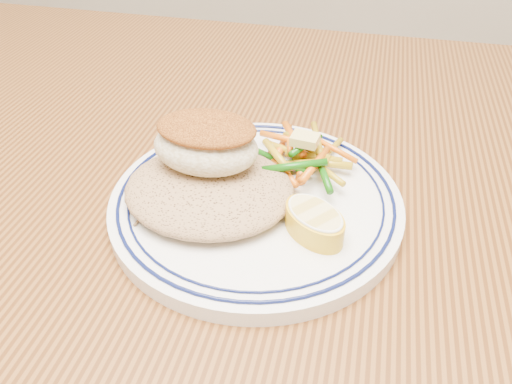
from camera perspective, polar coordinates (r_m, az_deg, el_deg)
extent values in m
cube|color=#4C280F|center=(0.49, 3.67, -2.18)|extent=(1.50, 0.90, 0.04)
cylinder|color=#4C280F|center=(1.26, -25.49, 0.45)|extent=(0.07, 0.07, 0.71)
cylinder|color=white|center=(0.46, 0.00, -1.24)|extent=(0.26, 0.26, 0.01)
torus|color=#0A113F|center=(0.45, 0.00, -0.40)|extent=(0.25, 0.25, 0.00)
torus|color=#0A113F|center=(0.45, 0.00, -0.40)|extent=(0.23, 0.23, 0.00)
ellipsoid|color=olive|center=(0.44, -5.38, 0.66)|extent=(0.15, 0.13, 0.03)
ellipsoid|color=beige|center=(0.44, -5.76, 5.12)|extent=(0.10, 0.07, 0.04)
ellipsoid|color=#944E17|center=(0.44, -5.70, 7.28)|extent=(0.09, 0.07, 0.02)
cylinder|color=#D85E0A|center=(0.48, 5.30, 2.91)|extent=(0.01, 0.05, 0.01)
cylinder|color=#D85E0A|center=(0.49, 2.28, 3.42)|extent=(0.02, 0.05, 0.01)
cylinder|color=#AD8A12|center=(0.50, 7.99, 4.17)|extent=(0.03, 0.06, 0.01)
cylinder|color=#D85E0A|center=(0.51, 3.00, 5.31)|extent=(0.01, 0.05, 0.01)
cylinder|color=#11540A|center=(0.47, 2.45, 2.39)|extent=(0.03, 0.05, 0.01)
cylinder|color=#11540A|center=(0.48, 3.03, 3.43)|extent=(0.06, 0.02, 0.01)
cylinder|color=#AD8A12|center=(0.48, 7.59, 3.35)|extent=(0.06, 0.01, 0.01)
cylinder|color=#D85E0A|center=(0.47, 3.55, 2.19)|extent=(0.03, 0.04, 0.01)
cylinder|color=#AD8A12|center=(0.50, 3.65, 4.77)|extent=(0.04, 0.02, 0.01)
cylinder|color=#D85E0A|center=(0.47, 2.97, 2.68)|extent=(0.05, 0.04, 0.01)
cylinder|color=#D85E0A|center=(0.47, 2.43, 2.78)|extent=(0.03, 0.06, 0.01)
cylinder|color=#AD8A12|center=(0.47, 8.26, 2.18)|extent=(0.04, 0.04, 0.01)
cylinder|color=#AD8A12|center=(0.48, 6.61, 3.97)|extent=(0.06, 0.01, 0.01)
cylinder|color=#AD8A12|center=(0.47, 4.64, 3.28)|extent=(0.06, 0.02, 0.01)
cylinder|color=#AD8A12|center=(0.49, 5.75, 5.19)|extent=(0.05, 0.04, 0.01)
cylinder|color=#11540A|center=(0.45, 7.82, 1.89)|extent=(0.02, 0.05, 0.01)
cylinder|color=#D85E0A|center=(0.50, 8.53, 5.11)|extent=(0.06, 0.03, 0.01)
cylinder|color=#D85E0A|center=(0.46, 6.78, 3.16)|extent=(0.02, 0.06, 0.01)
cylinder|color=#D85E0A|center=(0.50, 2.86, 6.22)|extent=(0.05, 0.02, 0.01)
cylinder|color=#D85E0A|center=(0.50, 4.36, 6.07)|extent=(0.03, 0.05, 0.01)
cylinder|color=#D85E0A|center=(0.50, 3.87, 6.10)|extent=(0.02, 0.06, 0.01)
cylinder|color=#AD8A12|center=(0.47, 2.35, 4.26)|extent=(0.04, 0.04, 0.01)
cylinder|color=#AD8A12|center=(0.50, 7.00, 6.09)|extent=(0.02, 0.05, 0.01)
cylinder|color=#11540A|center=(0.45, 4.42, 2.98)|extent=(0.06, 0.03, 0.01)
cylinder|color=#AD8A12|center=(0.49, 5.44, 5.72)|extent=(0.04, 0.03, 0.01)
cylinder|color=#11540A|center=(0.49, 5.74, 5.37)|extent=(0.03, 0.05, 0.01)
cube|color=#DFCC6D|center=(0.47, 5.62, 6.00)|extent=(0.03, 0.02, 0.01)
torus|color=white|center=(0.40, 6.77, -2.39)|extent=(0.08, 0.08, 0.00)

